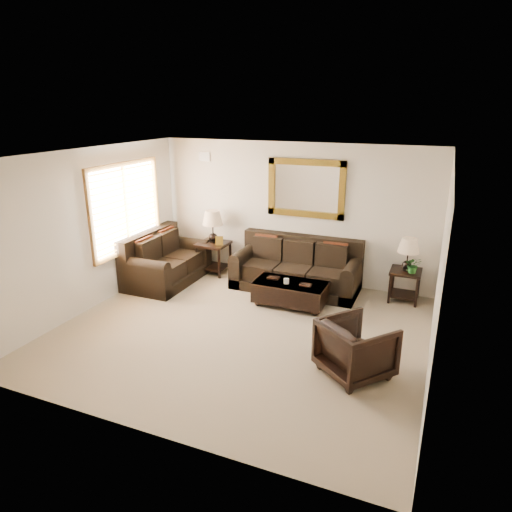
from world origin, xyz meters
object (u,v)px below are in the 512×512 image
at_px(end_table_left, 213,233).
at_px(armchair, 356,346).
at_px(sofa, 297,270).
at_px(end_table_right, 407,261).
at_px(coffee_table, 290,291).
at_px(loveseat, 165,263).

relative_size(end_table_left, armchair, 1.61).
distance_m(sofa, end_table_left, 1.92).
bearing_deg(end_table_right, coffee_table, -151.98).
bearing_deg(end_table_left, armchair, -37.67).
distance_m(end_table_left, armchair, 4.39).
bearing_deg(loveseat, armchair, -114.43).
relative_size(loveseat, coffee_table, 1.40).
xyz_separation_m(end_table_left, end_table_right, (3.81, 0.04, -0.10)).
distance_m(sofa, end_table_right, 2.01).
xyz_separation_m(coffee_table, armchair, (1.47, -1.74, 0.15)).
bearing_deg(coffee_table, end_table_left, 155.34).
xyz_separation_m(sofa, loveseat, (-2.53, -0.67, 0.02)).
distance_m(end_table_left, coffee_table, 2.28).
bearing_deg(sofa, end_table_right, 4.66).
bearing_deg(sofa, loveseat, -165.26).
distance_m(sofa, armchair, 3.01).
height_order(loveseat, armchair, loveseat).
height_order(sofa, coffee_table, sofa).
bearing_deg(end_table_left, sofa, -3.81).
xyz_separation_m(end_table_right, coffee_table, (-1.82, -0.97, -0.49)).
height_order(end_table_right, coffee_table, end_table_right).
xyz_separation_m(sofa, coffee_table, (0.15, -0.81, -0.08)).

